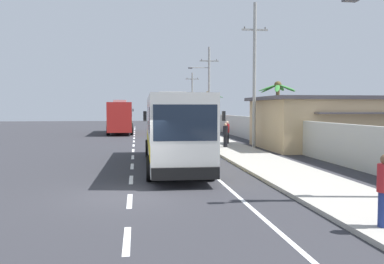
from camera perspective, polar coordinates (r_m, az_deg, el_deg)
name	(u,v)px	position (r m, az deg, el deg)	size (l,w,h in m)	color
ground_plane	(130,196)	(13.88, -8.67, -8.80)	(160.00, 160.00, 0.00)	#303035
sidewalk_kerb	(247,156)	(24.64, 7.74, -3.29)	(3.20, 90.00, 0.14)	#A8A399
lane_markings	(165,150)	(28.62, -3.85, -2.48)	(3.69, 71.12, 0.01)	white
boundary_wall	(284,134)	(29.52, 12.79, -0.31)	(0.24, 60.00, 2.13)	#B2B2AD
coach_bus_foreground	(173,127)	(20.60, -2.68, 0.70)	(3.05, 12.55, 3.76)	silver
coach_bus_far_lane	(121,116)	(47.35, -9.98, 2.19)	(3.02, 10.87, 3.80)	red
motorcycle_beside_bus	(187,139)	(29.78, -0.70, -0.96)	(0.56, 1.96, 1.65)	black
pedestrian_midwalk	(225,135)	(29.00, 4.70, -0.37)	(0.36, 0.36, 1.70)	black
pedestrian_far_walk	(227,132)	(31.98, 4.94, 0.05)	(0.36, 0.36, 1.76)	black
utility_pole_mid	(254,74)	(29.49, 8.74, 8.00)	(1.87, 0.24, 10.32)	#9E9E99
utility_pole_far	(208,88)	(45.62, 2.31, 6.17)	(3.39, 0.24, 9.67)	#9E9E99
utility_pole_distant	(192,99)	(62.13, 0.04, 4.68)	(2.03, 0.24, 8.25)	#9E9E99
palm_nearest	(208,100)	(53.11, 2.19, 4.47)	(4.20, 4.00, 5.09)	brown
palm_second	(278,98)	(31.22, 11.93, 4.63)	(3.00, 2.76, 4.92)	brown
roadside_building	(351,122)	(31.93, 21.37, 1.27)	(13.88, 8.59, 3.71)	tan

